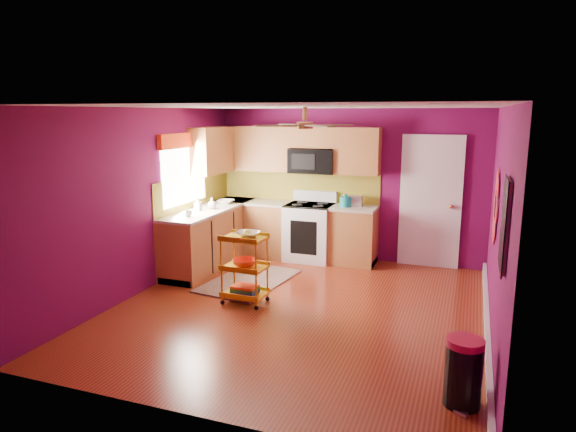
% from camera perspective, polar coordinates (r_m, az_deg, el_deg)
% --- Properties ---
extents(ground, '(5.00, 5.00, 0.00)m').
position_cam_1_polar(ground, '(6.58, 1.21, -10.27)').
color(ground, maroon).
rests_on(ground, ground).
extents(room_envelope, '(4.54, 5.04, 2.52)m').
position_cam_1_polar(room_envelope, '(6.16, 1.51, 3.96)').
color(room_envelope, '#620B44').
rests_on(room_envelope, ground).
extents(lower_cabinets, '(2.81, 2.31, 0.94)m').
position_cam_1_polar(lower_cabinets, '(8.53, -3.41, -2.13)').
color(lower_cabinets, brown).
rests_on(lower_cabinets, ground).
extents(electric_range, '(0.76, 0.66, 1.13)m').
position_cam_1_polar(electric_range, '(8.58, 2.42, -1.72)').
color(electric_range, white).
rests_on(electric_range, ground).
extents(upper_cabinetry, '(2.80, 2.30, 1.26)m').
position_cam_1_polar(upper_cabinetry, '(8.61, -1.93, 7.21)').
color(upper_cabinetry, brown).
rests_on(upper_cabinetry, ground).
extents(left_window, '(0.08, 1.35, 1.08)m').
position_cam_1_polar(left_window, '(8.05, -11.46, 6.25)').
color(left_window, white).
rests_on(left_window, ground).
extents(panel_door, '(0.95, 0.11, 2.15)m').
position_cam_1_polar(panel_door, '(8.40, 15.54, 1.37)').
color(panel_door, white).
rests_on(panel_door, ground).
extents(right_wall_art, '(0.04, 2.74, 1.04)m').
position_cam_1_polar(right_wall_art, '(5.55, 22.40, 0.28)').
color(right_wall_art, black).
rests_on(right_wall_art, ground).
extents(ceiling_fan, '(1.01, 1.01, 0.26)m').
position_cam_1_polar(ceiling_fan, '(6.31, 1.90, 10.13)').
color(ceiling_fan, '#BF8C3F').
rests_on(ceiling_fan, ground).
extents(shag_rug, '(1.15, 1.68, 0.02)m').
position_cam_1_polar(shag_rug, '(7.60, -4.35, -7.18)').
color(shag_rug, black).
rests_on(shag_rug, ground).
extents(rolling_cart, '(0.56, 0.42, 0.99)m').
position_cam_1_polar(rolling_cart, '(6.64, -4.79, -5.48)').
color(rolling_cart, gold).
rests_on(rolling_cart, ground).
extents(trash_can, '(0.40, 0.40, 0.60)m').
position_cam_1_polar(trash_can, '(4.73, 18.92, -16.11)').
color(trash_can, black).
rests_on(trash_can, ground).
extents(teal_kettle, '(0.18, 0.18, 0.21)m').
position_cam_1_polar(teal_kettle, '(8.31, 6.40, 1.61)').
color(teal_kettle, teal).
rests_on(teal_kettle, lower_cabinets).
extents(toaster, '(0.22, 0.15, 0.18)m').
position_cam_1_polar(toaster, '(8.37, 7.54, 1.69)').
color(toaster, beige).
rests_on(toaster, lower_cabinets).
extents(soap_bottle_a, '(0.09, 0.09, 0.21)m').
position_cam_1_polar(soap_bottle_a, '(8.04, -9.97, 1.30)').
color(soap_bottle_a, '#EA3F72').
rests_on(soap_bottle_a, lower_cabinets).
extents(soap_bottle_b, '(0.14, 0.14, 0.18)m').
position_cam_1_polar(soap_bottle_b, '(8.16, -8.44, 1.39)').
color(soap_bottle_b, white).
rests_on(soap_bottle_b, lower_cabinets).
extents(counter_dish, '(0.27, 0.27, 0.07)m').
position_cam_1_polar(counter_dish, '(8.60, -6.94, 1.58)').
color(counter_dish, white).
rests_on(counter_dish, lower_cabinets).
extents(counter_cup, '(0.12, 0.12, 0.09)m').
position_cam_1_polar(counter_cup, '(7.62, -11.04, 0.27)').
color(counter_cup, white).
rests_on(counter_cup, lower_cabinets).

